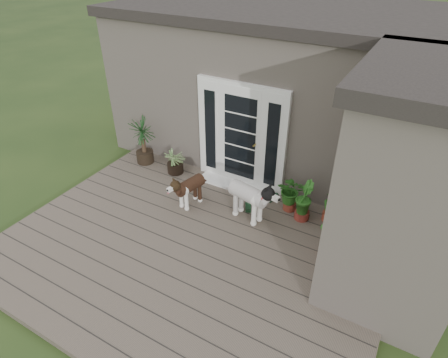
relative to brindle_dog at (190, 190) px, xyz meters
The scene contains 17 objects.
deck 1.28m from the brindle_dog, 57.41° to the right, with size 6.20×4.60×0.12m, color #6B5B4C.
house_main 3.47m from the brindle_dog, 78.48° to the left, with size 7.40×4.00×3.10m, color #665E54.
roof_main 4.29m from the brindle_dog, 78.48° to the left, with size 7.60×4.20×0.20m, color #2D2826.
house_wing 3.72m from the brindle_dog, ahead, with size 1.60×2.40×3.10m, color #665E54.
roof_wing 4.50m from the brindle_dog, ahead, with size 1.80×2.60×0.20m, color #2D2826.
door_unit 1.46m from the brindle_dog, 68.73° to the left, with size 1.90×0.14×2.15m, color white.
door_step 1.12m from the brindle_dog, 64.86° to the left, with size 1.60×0.40×0.05m, color white.
brindle_dog is the anchor object (origin of this frame).
white_dog 1.15m from the brindle_dog, ahead, with size 0.41×0.95×0.79m, color white, non-canonical shape.
spider_plant 1.25m from the brindle_dog, 139.43° to the left, with size 0.58×0.58×0.62m, color #859C60, non-canonical shape.
yucca 2.01m from the brindle_dog, 155.23° to the left, with size 0.74×0.74×1.07m, color black, non-canonical shape.
herb_a 1.89m from the brindle_dog, 24.98° to the left, with size 0.50×0.50×0.64m, color #1B601E.
herb_b 2.12m from the brindle_dog, 17.87° to the left, with size 0.39×0.39×0.59m, color #2D621C.
herb_c 2.63m from the brindle_dog, 19.05° to the left, with size 0.37×0.37×0.58m, color #1A4E16.
sapling 2.83m from the brindle_dog, ahead, with size 0.49×0.49×1.68m, color #1C641E, non-canonical shape.
clog_left 1.15m from the brindle_dog, 22.49° to the left, with size 0.14×0.30×0.09m, color #16381D, non-canonical shape.
clog_right 1.64m from the brindle_dog, 35.21° to the left, with size 0.14×0.30×0.09m, color black, non-canonical shape.
Camera 1 is at (2.78, -3.32, 4.51)m, focal length 30.02 mm.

